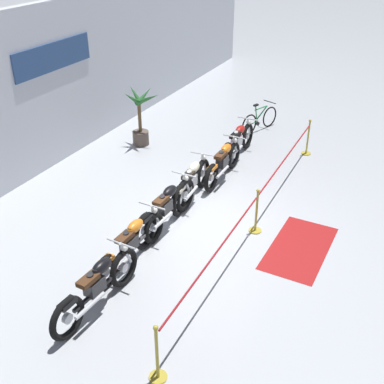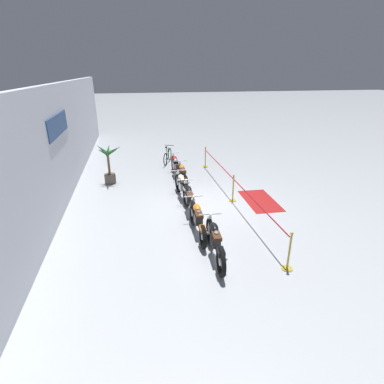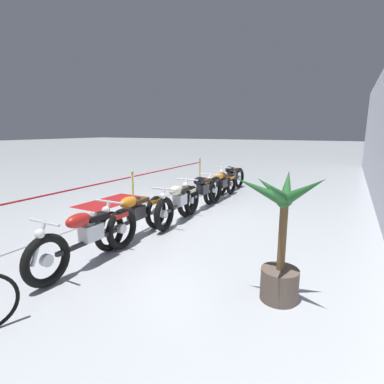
{
  "view_description": "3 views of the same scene",
  "coord_description": "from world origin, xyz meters",
  "px_view_note": "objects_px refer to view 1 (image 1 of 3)",
  "views": [
    {
      "loc": [
        -8.39,
        -3.68,
        5.94
      ],
      "look_at": [
        0.15,
        0.48,
        0.55
      ],
      "focal_mm": 45.0,
      "sensor_mm": 36.0,
      "label": 1
    },
    {
      "loc": [
        -9.89,
        2.46,
        4.63
      ],
      "look_at": [
        -0.89,
        0.67,
        0.89
      ],
      "focal_mm": 28.0,
      "sensor_mm": 36.0,
      "label": 2
    },
    {
      "loc": [
        6.65,
        4.21,
        2.17
      ],
      "look_at": [
        0.71,
        1.12,
        0.77
      ],
      "focal_mm": 28.0,
      "sensor_mm": 36.0,
      "label": 3
    }
  ],
  "objects_px": {
    "motorcycle_orange_1": "(131,244)",
    "stanchion_far_left": "(235,234)",
    "motorcycle_cream_3": "(191,183)",
    "stanchion_mid_right": "(307,142)",
    "motorcycle_orange_4": "(223,162)",
    "motorcycle_black_0": "(97,287)",
    "motorcycle_black_2": "(166,208)",
    "potted_palm_left_of_row": "(140,119)",
    "bicycle": "(260,120)",
    "stanchion_mid_left": "(256,217)",
    "motorcycle_red_5": "(237,143)",
    "floor_banner": "(299,248)"
  },
  "relations": [
    {
      "from": "motorcycle_orange_1",
      "to": "stanchion_far_left",
      "type": "xyz_separation_m",
      "value": [
        0.84,
        -1.82,
        0.27
      ]
    },
    {
      "from": "motorcycle_cream_3",
      "to": "stanchion_mid_right",
      "type": "relative_size",
      "value": 2.09
    },
    {
      "from": "motorcycle_orange_1",
      "to": "motorcycle_cream_3",
      "type": "relative_size",
      "value": 1.06
    },
    {
      "from": "motorcycle_orange_1",
      "to": "motorcycle_orange_4",
      "type": "xyz_separation_m",
      "value": [
        4.09,
        -0.22,
        0.01
      ]
    },
    {
      "from": "motorcycle_black_0",
      "to": "motorcycle_orange_4",
      "type": "relative_size",
      "value": 1.02
    },
    {
      "from": "motorcycle_black_2",
      "to": "potted_palm_left_of_row",
      "type": "xyz_separation_m",
      "value": [
        3.64,
        2.84,
        0.34
      ]
    },
    {
      "from": "bicycle",
      "to": "stanchion_mid_right",
      "type": "xyz_separation_m",
      "value": [
        -1.07,
        -1.82,
        -0.01
      ]
    },
    {
      "from": "motorcycle_orange_1",
      "to": "stanchion_mid_left",
      "type": "height_order",
      "value": "stanchion_mid_left"
    },
    {
      "from": "potted_palm_left_of_row",
      "to": "stanchion_mid_left",
      "type": "xyz_separation_m",
      "value": [
        -2.93,
        -4.66,
        -0.46
      ]
    },
    {
      "from": "stanchion_mid_left",
      "to": "stanchion_mid_right",
      "type": "height_order",
      "value": "same"
    },
    {
      "from": "motorcycle_black_0",
      "to": "bicycle",
      "type": "xyz_separation_m",
      "value": [
        8.97,
        0.16,
        -0.11
      ]
    },
    {
      "from": "motorcycle_orange_1",
      "to": "potted_palm_left_of_row",
      "type": "bearing_deg",
      "value": 29.36
    },
    {
      "from": "motorcycle_red_5",
      "to": "bicycle",
      "type": "bearing_deg",
      "value": 2.51
    },
    {
      "from": "bicycle",
      "to": "motorcycle_black_0",
      "type": "bearing_deg",
      "value": -178.96
    },
    {
      "from": "stanchion_mid_left",
      "to": "floor_banner",
      "type": "xyz_separation_m",
      "value": [
        -0.19,
        -1.04,
        -0.35
      ]
    },
    {
      "from": "motorcycle_black_0",
      "to": "motorcycle_black_2",
      "type": "bearing_deg",
      "value": 3.4
    },
    {
      "from": "motorcycle_black_2",
      "to": "floor_banner",
      "type": "relative_size",
      "value": 1.15
    },
    {
      "from": "stanchion_mid_left",
      "to": "motorcycle_black_2",
      "type": "bearing_deg",
      "value": 111.53
    },
    {
      "from": "motorcycle_black_0",
      "to": "bicycle",
      "type": "bearing_deg",
      "value": 1.04
    },
    {
      "from": "stanchion_mid_right",
      "to": "motorcycle_orange_4",
      "type": "bearing_deg",
      "value": 147.17
    },
    {
      "from": "motorcycle_orange_4",
      "to": "stanchion_far_left",
      "type": "bearing_deg",
      "value": -153.85
    },
    {
      "from": "bicycle",
      "to": "stanchion_mid_left",
      "type": "bearing_deg",
      "value": -161.76
    },
    {
      "from": "motorcycle_orange_1",
      "to": "floor_banner",
      "type": "height_order",
      "value": "motorcycle_orange_1"
    },
    {
      "from": "motorcycle_orange_1",
      "to": "stanchion_mid_left",
      "type": "relative_size",
      "value": 2.21
    },
    {
      "from": "motorcycle_orange_1",
      "to": "motorcycle_red_5",
      "type": "relative_size",
      "value": 1.01
    },
    {
      "from": "stanchion_mid_left",
      "to": "floor_banner",
      "type": "distance_m",
      "value": 1.12
    },
    {
      "from": "stanchion_far_left",
      "to": "motorcycle_red_5",
      "type": "bearing_deg",
      "value": 20.55
    },
    {
      "from": "motorcycle_orange_4",
      "to": "floor_banner",
      "type": "bearing_deg",
      "value": -129.28
    },
    {
      "from": "bicycle",
      "to": "motorcycle_red_5",
      "type": "bearing_deg",
      "value": -177.49
    },
    {
      "from": "motorcycle_orange_4",
      "to": "stanchion_far_left",
      "type": "relative_size",
      "value": 0.25
    },
    {
      "from": "floor_banner",
      "to": "stanchion_far_left",
      "type": "bearing_deg",
      "value": 138.1
    },
    {
      "from": "motorcycle_cream_3",
      "to": "motorcycle_orange_4",
      "type": "xyz_separation_m",
      "value": [
        1.36,
        -0.25,
        -0.0
      ]
    },
    {
      "from": "motorcycle_black_2",
      "to": "floor_banner",
      "type": "xyz_separation_m",
      "value": [
        0.52,
        -2.86,
        -0.48
      ]
    },
    {
      "from": "motorcycle_cream_3",
      "to": "potted_palm_left_of_row",
      "type": "xyz_separation_m",
      "value": [
        2.32,
        2.82,
        0.35
      ]
    },
    {
      "from": "stanchion_mid_left",
      "to": "motorcycle_cream_3",
      "type": "bearing_deg",
      "value": 71.85
    },
    {
      "from": "motorcycle_black_0",
      "to": "potted_palm_left_of_row",
      "type": "distance_m",
      "value": 7.07
    },
    {
      "from": "motorcycle_orange_4",
      "to": "stanchion_far_left",
      "type": "height_order",
      "value": "stanchion_far_left"
    },
    {
      "from": "motorcycle_red_5",
      "to": "stanchion_far_left",
      "type": "relative_size",
      "value": 0.26
    },
    {
      "from": "motorcycle_red_5",
      "to": "stanchion_far_left",
      "type": "bearing_deg",
      "value": -159.45
    },
    {
      "from": "motorcycle_black_0",
      "to": "motorcycle_orange_4",
      "type": "xyz_separation_m",
      "value": [
        5.43,
        -0.06,
        -0.01
      ]
    },
    {
      "from": "motorcycle_red_5",
      "to": "stanchion_mid_right",
      "type": "bearing_deg",
      "value": -56.5
    },
    {
      "from": "motorcycle_orange_1",
      "to": "potted_palm_left_of_row",
      "type": "height_order",
      "value": "potted_palm_left_of_row"
    },
    {
      "from": "motorcycle_orange_4",
      "to": "stanchion_mid_left",
      "type": "height_order",
      "value": "stanchion_mid_left"
    },
    {
      "from": "motorcycle_orange_4",
      "to": "potted_palm_left_of_row",
      "type": "bearing_deg",
      "value": 72.51
    },
    {
      "from": "motorcycle_orange_4",
      "to": "bicycle",
      "type": "relative_size",
      "value": 1.37
    },
    {
      "from": "motorcycle_black_2",
      "to": "stanchion_mid_left",
      "type": "distance_m",
      "value": 1.96
    },
    {
      "from": "stanchion_mid_left",
      "to": "stanchion_mid_right",
      "type": "xyz_separation_m",
      "value": [
        4.43,
        0.0,
        0.0
      ]
    },
    {
      "from": "bicycle",
      "to": "stanchion_mid_left",
      "type": "relative_size",
      "value": 1.52
    },
    {
      "from": "motorcycle_cream_3",
      "to": "motorcycle_orange_4",
      "type": "height_order",
      "value": "motorcycle_cream_3"
    },
    {
      "from": "bicycle",
      "to": "stanchion_mid_left",
      "type": "distance_m",
      "value": 5.8
    }
  ]
}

